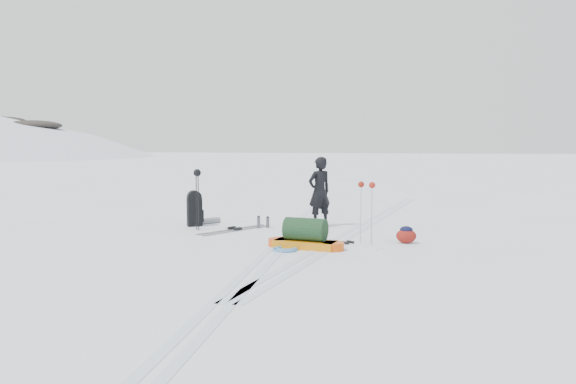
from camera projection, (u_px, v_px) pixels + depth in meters
name	position (u px, v px, depth m)	size (l,w,h in m)	color
ground	(286.00, 238.00, 11.82)	(200.00, 200.00, 0.00)	white
ski_tracks	(322.00, 233.00, 12.52)	(3.38, 17.97, 0.01)	silver
skier	(319.00, 192.00, 13.46)	(0.61, 0.40, 1.67)	black
pulk_sled	(305.00, 237.00, 10.69)	(1.57, 0.67, 0.58)	orange
expedition_rucksack	(197.00, 209.00, 13.57)	(0.64, 0.93, 0.86)	black
ski_poles_black	(197.00, 180.00, 12.87)	(0.19, 0.17, 1.41)	black
ski_poles_silver	(366.00, 192.00, 11.06)	(0.35, 0.27, 1.24)	silver
touring_skis_grey	(235.00, 230.00, 12.90)	(1.25, 1.92, 0.07)	gray
touring_skis_white	(348.00, 244.00, 11.12)	(1.46, 1.07, 0.06)	white
rope_coil	(285.00, 249.00, 10.48)	(0.61, 0.61, 0.06)	#4F86C0
small_daypack	(406.00, 235.00, 11.23)	(0.50, 0.48, 0.34)	maroon
thermos_pair	(263.00, 222.00, 13.24)	(0.28, 0.20, 0.29)	#54565B
stuff_sack	(289.00, 227.00, 12.75)	(0.32, 0.25, 0.20)	black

